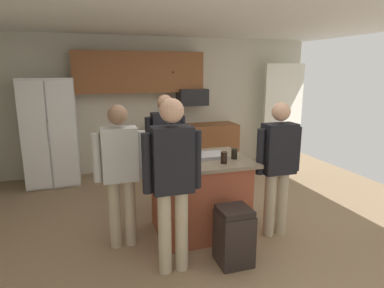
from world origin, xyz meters
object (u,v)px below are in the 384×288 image
(person_host_foreground, at_px, (172,175))
(trash_bin, at_px, (234,236))
(kitchen_island, at_px, (199,195))
(tumbler_amber, at_px, (224,158))
(mug_ceramic_white, at_px, (175,160))
(serving_tray, at_px, (207,156))
(person_elder_center, at_px, (166,145))
(glass_short_whisky, at_px, (234,154))
(person_guest_by_door, at_px, (120,168))
(person_guest_left, at_px, (278,161))
(microwave_over_range, at_px, (192,97))
(glass_dark_ale, at_px, (170,151))
(refrigerator, at_px, (51,132))

(person_host_foreground, distance_m, trash_bin, 0.94)
(kitchen_island, xyz_separation_m, tumbler_amber, (0.20, -0.27, 0.53))
(mug_ceramic_white, height_order, serving_tray, mug_ceramic_white)
(person_elder_center, height_order, glass_short_whisky, person_elder_center)
(kitchen_island, relative_size, person_guest_by_door, 0.73)
(mug_ceramic_white, height_order, tumbler_amber, tumbler_amber)
(kitchen_island, xyz_separation_m, person_host_foreground, (-0.51, -0.70, 0.52))
(person_guest_left, distance_m, serving_tray, 0.83)
(microwave_over_range, height_order, glass_short_whisky, microwave_over_range)
(kitchen_island, height_order, person_elder_center, person_elder_center)
(microwave_over_range, height_order, serving_tray, microwave_over_range)
(person_guest_left, height_order, person_guest_by_door, same)
(person_guest_by_door, xyz_separation_m, trash_bin, (1.05, -0.71, -0.62))
(microwave_over_range, distance_m, glass_dark_ale, 2.72)
(person_guest_by_door, relative_size, mug_ceramic_white, 12.08)
(person_guest_by_door, xyz_separation_m, mug_ceramic_white, (0.59, -0.09, 0.06))
(tumbler_amber, bearing_deg, serving_tray, 106.86)
(mug_ceramic_white, relative_size, glass_dark_ale, 0.80)
(glass_short_whisky, xyz_separation_m, serving_tray, (-0.28, 0.16, -0.04))
(person_guest_by_door, height_order, glass_short_whisky, person_guest_by_door)
(tumbler_amber, bearing_deg, person_elder_center, 111.29)
(refrigerator, distance_m, glass_short_whisky, 3.45)
(microwave_over_range, distance_m, person_guest_by_door, 3.18)
(kitchen_island, distance_m, person_guest_left, 1.02)
(refrigerator, height_order, mug_ceramic_white, refrigerator)
(refrigerator, distance_m, person_host_foreground, 3.46)
(refrigerator, height_order, glass_dark_ale, refrigerator)
(person_host_foreground, relative_size, glass_dark_ale, 10.37)
(person_guest_by_door, bearing_deg, refrigerator, 106.68)
(person_host_foreground, bearing_deg, serving_tray, -4.23)
(person_elder_center, relative_size, glass_short_whisky, 13.25)
(person_elder_center, bearing_deg, refrigerator, -151.15)
(person_guest_by_door, relative_size, glass_short_whisky, 13.01)
(refrigerator, relative_size, person_elder_center, 1.12)
(microwave_over_range, bearing_deg, serving_tray, -103.76)
(refrigerator, bearing_deg, serving_tray, -51.28)
(person_guest_by_door, distance_m, glass_dark_ale, 0.65)
(person_guest_left, xyz_separation_m, person_host_foreground, (-1.36, -0.35, 0.07))
(glass_short_whisky, bearing_deg, person_guest_left, -25.39)
(person_guest_left, height_order, glass_dark_ale, person_guest_left)
(person_guest_by_door, bearing_deg, kitchen_island, -0.00)
(microwave_over_range, height_order, person_host_foreground, person_host_foreground)
(mug_ceramic_white, bearing_deg, person_elder_center, 82.82)
(person_host_foreground, distance_m, glass_dark_ale, 0.85)
(glass_short_whisky, relative_size, trash_bin, 0.20)
(microwave_over_range, distance_m, tumbler_amber, 2.96)
(person_guest_left, distance_m, person_guest_by_door, 1.81)
(microwave_over_range, bearing_deg, person_host_foreground, -110.70)
(person_guest_left, height_order, mug_ceramic_white, person_guest_left)
(person_guest_left, bearing_deg, serving_tray, -4.42)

